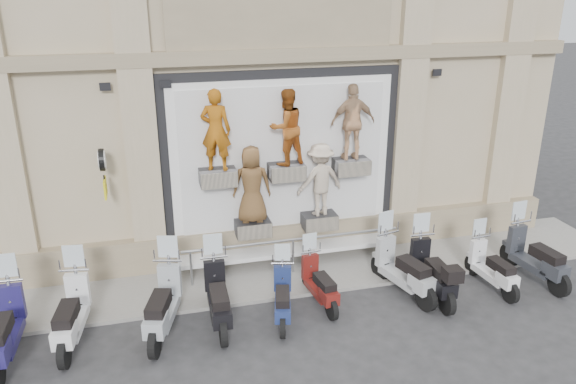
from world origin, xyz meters
name	(u,v)px	position (x,y,z in m)	size (l,w,h in m)	color
ground	(320,323)	(0.00, 0.00, 0.00)	(90.00, 90.00, 0.00)	#2C2C2E
sidewalk	(292,271)	(0.00, 2.10, 0.04)	(16.00, 2.20, 0.08)	#9A9791
shop_vitrine	(288,165)	(0.07, 2.74, 2.42)	(5.60, 0.86, 4.30)	black
guard_rail	(293,257)	(0.00, 2.00, 0.47)	(5.06, 0.10, 0.93)	#9EA0A5
clock_sign_bracket	(103,167)	(-3.90, 2.47, 2.80)	(0.10, 0.80, 1.02)	black
scooter_a	(2,317)	(-5.71, 0.36, 0.87)	(0.62, 2.14, 1.74)	#1C1751
scooter_b	(70,303)	(-4.62, 0.59, 0.84)	(0.60, 2.06, 1.67)	silver
scooter_c	(162,293)	(-2.97, 0.48, 0.86)	(0.61, 2.11, 1.71)	#949AA0
scooter_d	(218,287)	(-1.92, 0.50, 0.82)	(0.59, 2.01, 1.64)	black
scooter_e	(283,288)	(-0.67, 0.34, 0.69)	(0.50, 1.70, 1.38)	navy
scooter_f	(320,275)	(0.21, 0.68, 0.69)	(0.49, 1.69, 1.37)	#5C130F
scooter_g	(404,259)	(2.05, 0.62, 0.84)	(0.60, 2.06, 1.67)	#A1A4A7
scooter_h	(433,261)	(2.61, 0.39, 0.82)	(0.59, 2.02, 1.64)	black
scooter_i	(493,259)	(4.04, 0.35, 0.71)	(0.51, 1.75, 1.42)	silver
scooter_j	(537,247)	(5.17, 0.41, 0.83)	(0.60, 2.05, 1.66)	#272A30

